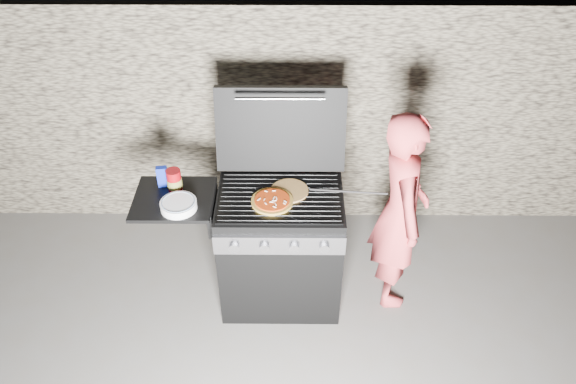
{
  "coord_description": "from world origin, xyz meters",
  "views": [
    {
      "loc": [
        0.07,
        -2.71,
        3.14
      ],
      "look_at": [
        0.05,
        0.0,
        0.95
      ],
      "focal_mm": 35.0,
      "sensor_mm": 36.0,
      "label": 1
    }
  ],
  "objects_px": {
    "pizza_topped": "(272,201)",
    "gas_grill": "(244,249)",
    "sauce_jar": "(174,180)",
    "person": "(400,212)"
  },
  "relations": [
    {
      "from": "gas_grill",
      "to": "pizza_topped",
      "type": "xyz_separation_m",
      "value": [
        0.2,
        -0.06,
        0.47
      ]
    },
    {
      "from": "gas_grill",
      "to": "person",
      "type": "bearing_deg",
      "value": 3.36
    },
    {
      "from": "gas_grill",
      "to": "person",
      "type": "height_order",
      "value": "person"
    },
    {
      "from": "sauce_jar",
      "to": "person",
      "type": "distance_m",
      "value": 1.47
    },
    {
      "from": "pizza_topped",
      "to": "sauce_jar",
      "type": "xyz_separation_m",
      "value": [
        -0.62,
        0.14,
        0.05
      ]
    },
    {
      "from": "pizza_topped",
      "to": "person",
      "type": "distance_m",
      "value": 0.86
    },
    {
      "from": "pizza_topped",
      "to": "gas_grill",
      "type": "bearing_deg",
      "value": 164.7
    },
    {
      "from": "gas_grill",
      "to": "person",
      "type": "distance_m",
      "value": 1.07
    },
    {
      "from": "gas_grill",
      "to": "sauce_jar",
      "type": "relative_size",
      "value": 9.25
    },
    {
      "from": "pizza_topped",
      "to": "sauce_jar",
      "type": "relative_size",
      "value": 1.8
    }
  ]
}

